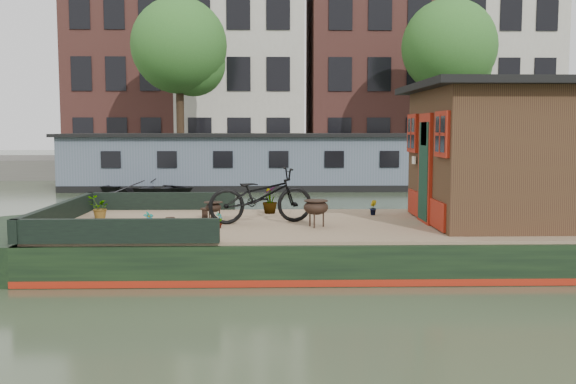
{
  "coord_description": "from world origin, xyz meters",
  "views": [
    {
      "loc": [
        -2.24,
        -11.06,
        2.28
      ],
      "look_at": [
        -1.95,
        0.5,
        1.14
      ],
      "focal_mm": 40.0,
      "sensor_mm": 36.0,
      "label": 1
    }
  ],
  "objects_px": {
    "dinghy": "(149,185)",
    "bicycle": "(261,196)",
    "brazier_rear": "(213,212)",
    "brazier_front": "(316,214)",
    "cabin": "(526,152)",
    "potted_plant_a": "(149,223)"
  },
  "relations": [
    {
      "from": "cabin",
      "to": "bicycle",
      "type": "distance_m",
      "value": 4.69
    },
    {
      "from": "brazier_front",
      "to": "brazier_rear",
      "type": "distance_m",
      "value": 1.83
    },
    {
      "from": "dinghy",
      "to": "brazier_rear",
      "type": "bearing_deg",
      "value": -145.81
    },
    {
      "from": "bicycle",
      "to": "brazier_rear",
      "type": "bearing_deg",
      "value": 74.09
    },
    {
      "from": "brazier_rear",
      "to": "dinghy",
      "type": "relative_size",
      "value": 0.11
    },
    {
      "from": "brazier_front",
      "to": "brazier_rear",
      "type": "bearing_deg",
      "value": 163.5
    },
    {
      "from": "bicycle",
      "to": "brazier_front",
      "type": "bearing_deg",
      "value": -130.51
    },
    {
      "from": "bicycle",
      "to": "brazier_rear",
      "type": "distance_m",
      "value": 0.88
    },
    {
      "from": "brazier_rear",
      "to": "potted_plant_a",
      "type": "bearing_deg",
      "value": -127.54
    },
    {
      "from": "brazier_front",
      "to": "dinghy",
      "type": "xyz_separation_m",
      "value": [
        -5.04,
        11.84,
        -0.53
      ]
    },
    {
      "from": "cabin",
      "to": "brazier_front",
      "type": "bearing_deg",
      "value": -172.71
    },
    {
      "from": "bicycle",
      "to": "dinghy",
      "type": "distance_m",
      "value": 12.11
    },
    {
      "from": "cabin",
      "to": "bicycle",
      "type": "height_order",
      "value": "cabin"
    },
    {
      "from": "brazier_rear",
      "to": "dinghy",
      "type": "xyz_separation_m",
      "value": [
        -3.28,
        11.32,
        -0.49
      ]
    },
    {
      "from": "bicycle",
      "to": "dinghy",
      "type": "xyz_separation_m",
      "value": [
        -4.11,
        11.36,
        -0.78
      ]
    },
    {
      "from": "cabin",
      "to": "brazier_front",
      "type": "distance_m",
      "value": 3.86
    },
    {
      "from": "potted_plant_a",
      "to": "brazier_front",
      "type": "bearing_deg",
      "value": 13.7
    },
    {
      "from": "bicycle",
      "to": "dinghy",
      "type": "height_order",
      "value": "bicycle"
    },
    {
      "from": "bicycle",
      "to": "dinghy",
      "type": "bearing_deg",
      "value": 6.76
    },
    {
      "from": "brazier_rear",
      "to": "dinghy",
      "type": "height_order",
      "value": "brazier_rear"
    },
    {
      "from": "dinghy",
      "to": "bicycle",
      "type": "bearing_deg",
      "value": -142.09
    },
    {
      "from": "brazier_front",
      "to": "brazier_rear",
      "type": "xyz_separation_m",
      "value": [
        -1.75,
        0.52,
        -0.04
      ]
    }
  ]
}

